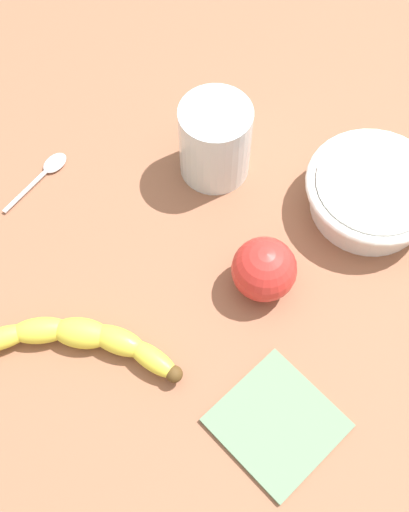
{
  "coord_description": "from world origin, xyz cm",
  "views": [
    {
      "loc": [
        29.68,
        -21.74,
        73.57
      ],
      "look_at": [
        0.73,
        0.46,
        5.0
      ],
      "focal_mm": 46.07,
      "sensor_mm": 36.0,
      "label": 1
    }
  ],
  "objects_px": {
    "banana": "(78,339)",
    "teaspoon": "(51,166)",
    "ceramic_bowl": "(372,193)",
    "smoothie_glass": "(215,143)",
    "apple_fruit": "(264,269)"
  },
  "relations": [
    {
      "from": "banana",
      "to": "teaspoon",
      "type": "bearing_deg",
      "value": -68.34
    },
    {
      "from": "ceramic_bowl",
      "to": "smoothie_glass",
      "type": "bearing_deg",
      "value": -145.32
    },
    {
      "from": "smoothie_glass",
      "to": "ceramic_bowl",
      "type": "bearing_deg",
      "value": 34.68
    },
    {
      "from": "ceramic_bowl",
      "to": "teaspoon",
      "type": "relative_size",
      "value": 1.52
    },
    {
      "from": "smoothie_glass",
      "to": "teaspoon",
      "type": "height_order",
      "value": "smoothie_glass"
    },
    {
      "from": "apple_fruit",
      "to": "smoothie_glass",
      "type": "bearing_deg",
      "value": 160.38
    },
    {
      "from": "smoothie_glass",
      "to": "apple_fruit",
      "type": "relative_size",
      "value": 1.43
    },
    {
      "from": "apple_fruit",
      "to": "ceramic_bowl",
      "type": "bearing_deg",
      "value": 90.75
    },
    {
      "from": "smoothie_glass",
      "to": "teaspoon",
      "type": "bearing_deg",
      "value": -126.83
    },
    {
      "from": "ceramic_bowl",
      "to": "apple_fruit",
      "type": "xyz_separation_m",
      "value": [
        0.0,
        -0.18,
        0.01
      ]
    },
    {
      "from": "banana",
      "to": "ceramic_bowl",
      "type": "xyz_separation_m",
      "value": [
        0.06,
        0.39,
        0.01
      ]
    },
    {
      "from": "teaspoon",
      "to": "smoothie_glass",
      "type": "bearing_deg",
      "value": -52.88
    },
    {
      "from": "banana",
      "to": "ceramic_bowl",
      "type": "height_order",
      "value": "ceramic_bowl"
    },
    {
      "from": "smoothie_glass",
      "to": "apple_fruit",
      "type": "height_order",
      "value": "smoothie_glass"
    },
    {
      "from": "ceramic_bowl",
      "to": "apple_fruit",
      "type": "bearing_deg",
      "value": -89.25
    }
  ]
}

